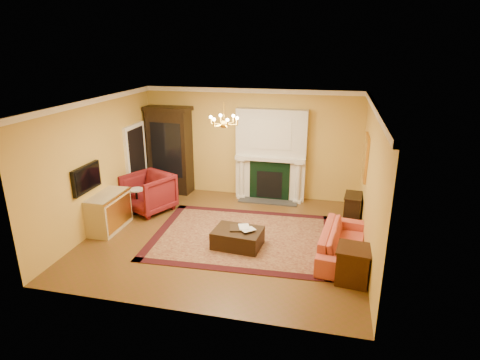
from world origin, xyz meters
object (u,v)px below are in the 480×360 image
(leather_ottoman, at_px, (238,238))
(coral_sofa, at_px, (343,239))
(china_cabinet, at_px, (170,152))
(commode, at_px, (109,212))
(wingback_armchair, at_px, (148,191))
(console_table, at_px, (352,210))
(pedestal_table, at_px, (137,199))
(end_table, at_px, (353,266))

(leather_ottoman, bearing_deg, coral_sofa, 7.04)
(china_cabinet, relative_size, commode, 2.05)
(wingback_armchair, bearing_deg, console_table, 29.87)
(wingback_armchair, height_order, leather_ottoman, wingback_armchair)
(commode, bearing_deg, console_table, 16.22)
(pedestal_table, distance_m, leather_ottoman, 3.12)
(end_table, bearing_deg, china_cabinet, 143.52)
(commode, distance_m, leather_ottoman, 3.12)
(china_cabinet, relative_size, coral_sofa, 1.16)
(china_cabinet, distance_m, pedestal_table, 1.94)
(wingback_armchair, bearing_deg, leather_ottoman, -1.65)
(pedestal_table, relative_size, coral_sofa, 0.32)
(coral_sofa, bearing_deg, china_cabinet, 66.30)
(commode, relative_size, leather_ottoman, 1.15)
(commode, relative_size, coral_sofa, 0.56)
(pedestal_table, xyz_separation_m, end_table, (5.23, -1.95, -0.06))
(china_cabinet, distance_m, wingback_armchair, 1.65)
(end_table, distance_m, leather_ottoman, 2.48)
(wingback_armchair, relative_size, coral_sofa, 0.53)
(pedestal_table, bearing_deg, china_cabinet, 82.84)
(leather_ottoman, bearing_deg, commode, -177.90)
(end_table, bearing_deg, leather_ottoman, 160.79)
(commode, bearing_deg, china_cabinet, 80.95)
(wingback_armchair, height_order, end_table, wingback_armchair)
(pedestal_table, distance_m, commode, 1.00)
(china_cabinet, height_order, end_table, china_cabinet)
(commode, bearing_deg, coral_sofa, -0.99)
(coral_sofa, height_order, leather_ottoman, coral_sofa)
(china_cabinet, distance_m, leather_ottoman, 4.06)
(pedestal_table, xyz_separation_m, console_table, (5.29, 0.63, -0.03))
(china_cabinet, bearing_deg, commode, -94.95)
(china_cabinet, bearing_deg, pedestal_table, -93.04)
(commode, height_order, end_table, commode)
(pedestal_table, relative_size, leather_ottoman, 0.66)
(china_cabinet, height_order, wingback_armchair, china_cabinet)
(coral_sofa, relative_size, console_table, 2.91)
(wingback_armchair, height_order, console_table, wingback_armchair)
(commode, xyz_separation_m, coral_sofa, (5.27, -0.09, -0.03))
(commode, bearing_deg, leather_ottoman, -3.01)
(pedestal_table, xyz_separation_m, coral_sofa, (5.06, -1.06, 0.02))
(commode, xyz_separation_m, leather_ottoman, (3.11, -0.17, -0.23))
(wingback_armchair, bearing_deg, end_table, 1.92)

